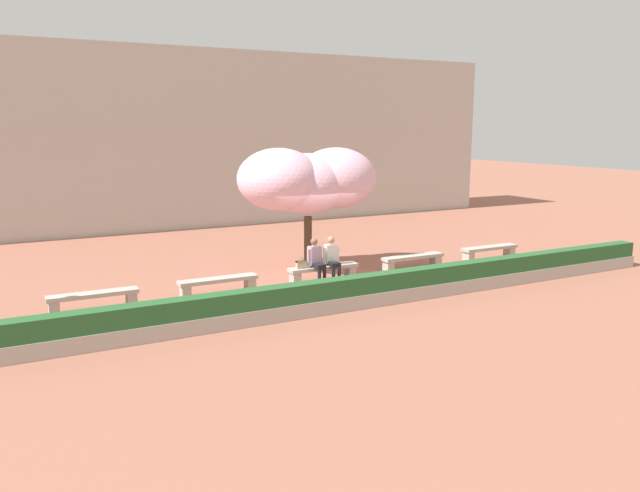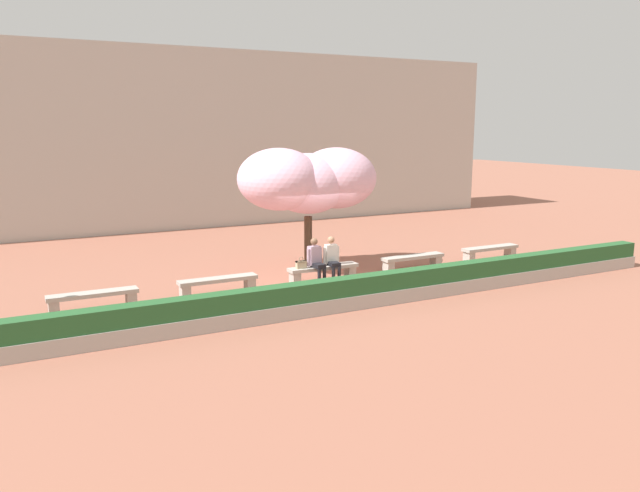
{
  "view_description": "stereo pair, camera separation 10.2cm",
  "coord_description": "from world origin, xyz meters",
  "px_view_note": "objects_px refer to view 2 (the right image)",
  "views": [
    {
      "loc": [
        -8.34,
        -15.64,
        4.45
      ],
      "look_at": [
        0.0,
        0.2,
        1.0
      ],
      "focal_mm": 35.0,
      "sensor_mm": 36.0,
      "label": 1
    },
    {
      "loc": [
        -8.25,
        -15.69,
        4.45
      ],
      "look_at": [
        0.0,
        0.2,
        1.0
      ],
      "focal_mm": 35.0,
      "sensor_mm": 36.0,
      "label": 2
    }
  ],
  "objects_px": {
    "stone_bench_east_end": "(490,250)",
    "handbag": "(301,264)",
    "stone_bench_west_end": "(93,297)",
    "stone_bench_center": "(323,270)",
    "stone_bench_near_east": "(413,260)",
    "person_seated_left": "(316,259)",
    "stone_bench_near_west": "(218,283)",
    "cherry_tree_main": "(307,180)",
    "person_seated_right": "(332,257)"
  },
  "relations": [
    {
      "from": "stone_bench_near_east",
      "to": "handbag",
      "type": "xyz_separation_m",
      "value": [
        -3.92,
        -0.02,
        0.27
      ]
    },
    {
      "from": "handbag",
      "to": "person_seated_left",
      "type": "bearing_deg",
      "value": -3.98
    },
    {
      "from": "stone_bench_center",
      "to": "stone_bench_east_end",
      "type": "distance_m",
      "value": 6.39
    },
    {
      "from": "stone_bench_center",
      "to": "handbag",
      "type": "height_order",
      "value": "handbag"
    },
    {
      "from": "stone_bench_west_end",
      "to": "stone_bench_near_west",
      "type": "bearing_deg",
      "value": 0.0
    },
    {
      "from": "stone_bench_west_end",
      "to": "handbag",
      "type": "relative_size",
      "value": 6.35
    },
    {
      "from": "stone_bench_center",
      "to": "stone_bench_east_end",
      "type": "relative_size",
      "value": 1.0
    },
    {
      "from": "handbag",
      "to": "person_seated_right",
      "type": "bearing_deg",
      "value": -1.86
    },
    {
      "from": "stone_bench_west_end",
      "to": "person_seated_left",
      "type": "relative_size",
      "value": 1.67
    },
    {
      "from": "stone_bench_near_east",
      "to": "person_seated_left",
      "type": "bearing_deg",
      "value": -179.12
    },
    {
      "from": "cherry_tree_main",
      "to": "stone_bench_west_end",
      "type": "bearing_deg",
      "value": -167.52
    },
    {
      "from": "stone_bench_west_end",
      "to": "stone_bench_east_end",
      "type": "xyz_separation_m",
      "value": [
        12.78,
        0.0,
        0.0
      ]
    },
    {
      "from": "handbag",
      "to": "cherry_tree_main",
      "type": "bearing_deg",
      "value": 57.58
    },
    {
      "from": "cherry_tree_main",
      "to": "stone_bench_center",
      "type": "bearing_deg",
      "value": -98.47
    },
    {
      "from": "stone_bench_center",
      "to": "person_seated_left",
      "type": "height_order",
      "value": "person_seated_left"
    },
    {
      "from": "person_seated_left",
      "to": "cherry_tree_main",
      "type": "height_order",
      "value": "cherry_tree_main"
    },
    {
      "from": "stone_bench_near_east",
      "to": "stone_bench_east_end",
      "type": "relative_size",
      "value": 1.0
    },
    {
      "from": "stone_bench_east_end",
      "to": "cherry_tree_main",
      "type": "height_order",
      "value": "cherry_tree_main"
    },
    {
      "from": "stone_bench_near_east",
      "to": "person_seated_left",
      "type": "xyz_separation_m",
      "value": [
        -3.46,
        -0.05,
        0.39
      ]
    },
    {
      "from": "stone_bench_west_end",
      "to": "person_seated_left",
      "type": "distance_m",
      "value": 6.14
    },
    {
      "from": "stone_bench_near_east",
      "to": "stone_bench_near_west",
      "type": "bearing_deg",
      "value": 180.0
    },
    {
      "from": "stone_bench_near_west",
      "to": "person_seated_left",
      "type": "xyz_separation_m",
      "value": [
        2.93,
        -0.05,
        0.39
      ]
    },
    {
      "from": "stone_bench_west_end",
      "to": "stone_bench_near_west",
      "type": "distance_m",
      "value": 3.19
    },
    {
      "from": "person_seated_left",
      "to": "stone_bench_near_west",
      "type": "bearing_deg",
      "value": 178.96
    },
    {
      "from": "stone_bench_center",
      "to": "handbag",
      "type": "distance_m",
      "value": 0.77
    },
    {
      "from": "stone_bench_east_end",
      "to": "handbag",
      "type": "relative_size",
      "value": 6.35
    },
    {
      "from": "stone_bench_near_east",
      "to": "cherry_tree_main",
      "type": "xyz_separation_m",
      "value": [
        -2.98,
        1.46,
        2.5
      ]
    },
    {
      "from": "stone_bench_west_end",
      "to": "person_seated_left",
      "type": "bearing_deg",
      "value": -0.5
    },
    {
      "from": "stone_bench_west_end",
      "to": "person_seated_left",
      "type": "height_order",
      "value": "person_seated_left"
    },
    {
      "from": "stone_bench_west_end",
      "to": "cherry_tree_main",
      "type": "xyz_separation_m",
      "value": [
        6.61,
        1.46,
        2.5
      ]
    },
    {
      "from": "person_seated_right",
      "to": "person_seated_left",
      "type": "bearing_deg",
      "value": 179.97
    },
    {
      "from": "stone_bench_center",
      "to": "stone_bench_east_end",
      "type": "xyz_separation_m",
      "value": [
        6.39,
        0.0,
        0.0
      ]
    },
    {
      "from": "stone_bench_center",
      "to": "person_seated_right",
      "type": "bearing_deg",
      "value": -11.23
    },
    {
      "from": "stone_bench_near_west",
      "to": "stone_bench_near_east",
      "type": "bearing_deg",
      "value": -0.0
    },
    {
      "from": "stone_bench_near_west",
      "to": "handbag",
      "type": "height_order",
      "value": "handbag"
    },
    {
      "from": "stone_bench_east_end",
      "to": "person_seated_left",
      "type": "distance_m",
      "value": 6.67
    },
    {
      "from": "stone_bench_near_east",
      "to": "person_seated_left",
      "type": "distance_m",
      "value": 3.48
    },
    {
      "from": "stone_bench_center",
      "to": "cherry_tree_main",
      "type": "bearing_deg",
      "value": 81.53
    },
    {
      "from": "stone_bench_near_west",
      "to": "handbag",
      "type": "relative_size",
      "value": 6.35
    },
    {
      "from": "person_seated_right",
      "to": "handbag",
      "type": "distance_m",
      "value": 1.0
    },
    {
      "from": "stone_bench_near_west",
      "to": "cherry_tree_main",
      "type": "bearing_deg",
      "value": 23.2
    },
    {
      "from": "stone_bench_east_end",
      "to": "cherry_tree_main",
      "type": "bearing_deg",
      "value": 166.67
    },
    {
      "from": "stone_bench_east_end",
      "to": "handbag",
      "type": "height_order",
      "value": "handbag"
    },
    {
      "from": "person_seated_left",
      "to": "cherry_tree_main",
      "type": "distance_m",
      "value": 2.65
    },
    {
      "from": "person_seated_right",
      "to": "cherry_tree_main",
      "type": "relative_size",
      "value": 0.29
    },
    {
      "from": "handbag",
      "to": "stone_bench_east_end",
      "type": "bearing_deg",
      "value": 0.17
    },
    {
      "from": "stone_bench_east_end",
      "to": "cherry_tree_main",
      "type": "distance_m",
      "value": 6.82
    },
    {
      "from": "person_seated_right",
      "to": "stone_bench_west_end",
      "type": "bearing_deg",
      "value": 179.54
    },
    {
      "from": "stone_bench_near_east",
      "to": "person_seated_right",
      "type": "distance_m",
      "value": 2.95
    },
    {
      "from": "stone_bench_west_end",
      "to": "handbag",
      "type": "height_order",
      "value": "handbag"
    }
  ]
}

